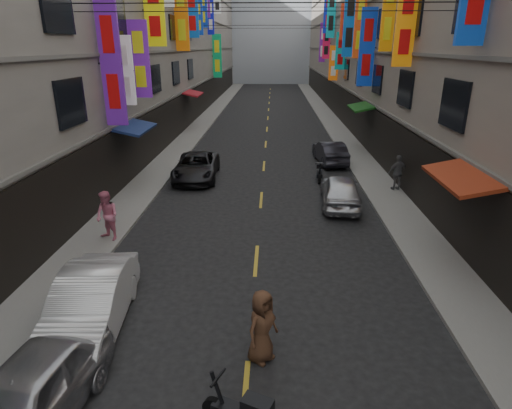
# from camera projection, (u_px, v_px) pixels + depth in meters

# --- Properties ---
(sidewalk_left) EXTENTS (2.00, 90.00, 0.12)m
(sidewalk_left) POSITION_uv_depth(u_px,v_px,m) (198.00, 128.00, 37.02)
(sidewalk_left) COLOR slate
(sidewalk_left) RESTS_ON ground
(sidewalk_right) EXTENTS (2.00, 90.00, 0.12)m
(sidewalk_right) POSITION_uv_depth(u_px,v_px,m) (337.00, 129.00, 36.58)
(sidewalk_right) COLOR slate
(sidewalk_right) RESTS_ON ground
(building_row_left) EXTENTS (10.14, 90.00, 19.00)m
(building_row_left) POSITION_uv_depth(u_px,v_px,m) (117.00, 9.00, 33.95)
(building_row_left) COLOR gray
(building_row_left) RESTS_ON ground
(building_row_right) EXTENTS (10.14, 90.00, 19.00)m
(building_row_right) POSITION_uv_depth(u_px,v_px,m) (423.00, 8.00, 33.07)
(building_row_right) COLOR gray
(building_row_right) RESTS_ON ground
(haze_block) EXTENTS (18.00, 8.00, 22.00)m
(haze_block) POSITION_uv_depth(u_px,v_px,m) (271.00, 21.00, 79.80)
(haze_block) COLOR #A5ACB8
(haze_block) RESTS_ON ground
(shop_signage) EXTENTS (14.00, 55.00, 12.39)m
(shop_signage) POSITION_uv_depth(u_px,v_px,m) (266.00, 6.00, 26.66)
(shop_signage) COLOR #0E42AA
(shop_signage) RESTS_ON ground
(street_awnings) EXTENTS (13.99, 35.20, 0.41)m
(street_awnings) POSITION_uv_depth(u_px,v_px,m) (237.00, 128.00, 20.84)
(street_awnings) COLOR #155020
(street_awnings) RESTS_ON ground
(overhead_cables) EXTENTS (14.00, 38.04, 1.24)m
(overhead_cables) POSITION_uv_depth(u_px,v_px,m) (265.00, 4.00, 22.51)
(overhead_cables) COLOR black
(overhead_cables) RESTS_ON ground
(lane_markings) EXTENTS (0.12, 80.20, 0.01)m
(lane_markings) POSITION_uv_depth(u_px,v_px,m) (266.00, 136.00, 34.01)
(lane_markings) COLOR gold
(lane_markings) RESTS_ON ground
(scooter_far_right) EXTENTS (0.50, 1.80, 1.14)m
(scooter_far_right) POSITION_uv_depth(u_px,v_px,m) (319.00, 172.00, 22.74)
(scooter_far_right) COLOR black
(scooter_far_right) RESTS_ON ground
(car_left_near) EXTENTS (2.19, 4.35, 1.42)m
(car_left_near) POSITION_uv_depth(u_px,v_px,m) (26.00, 400.00, 7.79)
(car_left_near) COLOR #B5B5BA
(car_left_near) RESTS_ON ground
(car_left_mid) EXTENTS (2.01, 4.61, 1.47)m
(car_left_mid) POSITION_uv_depth(u_px,v_px,m) (90.00, 304.00, 10.63)
(car_left_mid) COLOR white
(car_left_mid) RESTS_ON ground
(car_left_far) EXTENTS (2.43, 4.90, 1.33)m
(car_left_far) POSITION_uv_depth(u_px,v_px,m) (196.00, 167.00, 22.95)
(car_left_far) COLOR black
(car_left_far) RESTS_ON ground
(car_right_mid) EXTENTS (1.99, 4.27, 1.42)m
(car_right_mid) POSITION_uv_depth(u_px,v_px,m) (340.00, 190.00, 19.07)
(car_right_mid) COLOR silver
(car_right_mid) RESTS_ON ground
(car_right_far) EXTENTS (1.86, 4.21, 1.34)m
(car_right_far) POSITION_uv_depth(u_px,v_px,m) (330.00, 152.00, 26.00)
(car_right_far) COLOR #292830
(car_right_far) RESTS_ON ground
(pedestrian_lfar) EXTENTS (1.07, 0.98, 1.83)m
(pedestrian_lfar) POSITION_uv_depth(u_px,v_px,m) (107.00, 216.00, 15.32)
(pedestrian_lfar) COLOR pink
(pedestrian_lfar) RESTS_ON sidewalk_left
(pedestrian_rfar) EXTENTS (1.12, 0.80, 1.74)m
(pedestrian_rfar) POSITION_uv_depth(u_px,v_px,m) (398.00, 173.00, 20.72)
(pedestrian_rfar) COLOR #5B5B5E
(pedestrian_rfar) RESTS_ON sidewalk_right
(pedestrian_crossing) EXTENTS (1.00, 1.04, 1.76)m
(pedestrian_crossing) POSITION_uv_depth(u_px,v_px,m) (262.00, 326.00, 9.55)
(pedestrian_crossing) COLOR #4C2F1E
(pedestrian_crossing) RESTS_ON ground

